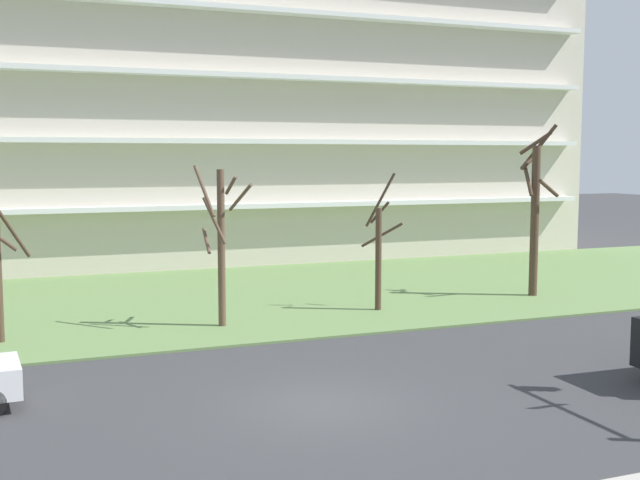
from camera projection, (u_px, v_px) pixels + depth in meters
The scene contains 6 objects.
ground at pixel (321, 405), 18.06m from camera, with size 160.00×160.00×0.00m, color #38383A.
grass_lawn_strip at pixel (191, 300), 31.02m from camera, with size 80.00×16.00×0.08m, color #66844C.
apartment_building at pixel (130, 85), 43.85m from camera, with size 50.56×14.86×19.17m.
tree_center at pixel (221, 240), 25.81m from camera, with size 1.74×1.72×5.38m.
tree_right at pixel (379, 251), 28.72m from camera, with size 1.33×1.22×5.06m.
tree_far_right at pixel (535, 210), 31.51m from camera, with size 1.58×1.87×6.95m.
Camera 1 is at (-6.45, -16.34, 5.66)m, focal length 44.36 mm.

